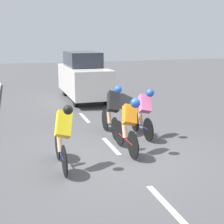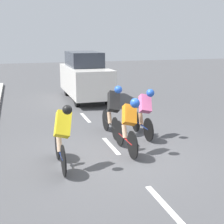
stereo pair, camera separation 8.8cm
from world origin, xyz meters
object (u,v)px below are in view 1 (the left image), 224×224
cyclist_orange (129,123)px  support_car (83,76)px  cyclist_pink (144,111)px  cyclist_yellow (63,135)px  cyclist_black (112,109)px

cyclist_orange → support_car: bearing=-93.8°
cyclist_pink → support_car: support_car is taller
cyclist_yellow → support_car: 7.96m
cyclist_orange → cyclist_pink: size_ratio=1.03×
cyclist_black → cyclist_orange: bearing=87.9°
cyclist_yellow → cyclist_pink: 3.07m
cyclist_pink → cyclist_yellow: bearing=30.6°
cyclist_orange → support_car: support_car is taller
cyclist_black → support_car: (-0.42, -5.69, 0.29)m
cyclist_yellow → cyclist_black: size_ratio=0.99×
cyclist_orange → cyclist_pink: (-0.90, -1.10, -0.00)m
cyclist_black → support_car: 5.72m
cyclist_orange → cyclist_black: size_ratio=1.01×
cyclist_yellow → support_car: support_car is taller
cyclist_yellow → cyclist_black: (-1.79, -1.95, 0.03)m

